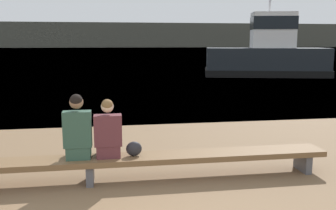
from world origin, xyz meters
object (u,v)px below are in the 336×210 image
(shopping_bag, at_px, (134,149))
(tugboat_red, at_px, (267,56))
(bench_main, at_px, (90,162))
(person_right, at_px, (108,133))
(person_left, at_px, (78,131))

(shopping_bag, xyz_separation_m, tugboat_red, (10.35, 18.21, 0.79))
(bench_main, bearing_deg, person_right, 2.61)
(bench_main, xyz_separation_m, person_left, (-0.18, 0.01, 0.54))
(person_right, relative_size, tugboat_red, 0.11)
(bench_main, distance_m, person_right, 0.58)
(shopping_bag, bearing_deg, bench_main, -178.97)
(bench_main, distance_m, tugboat_red, 21.36)
(bench_main, relative_size, tugboat_red, 0.96)
(person_left, height_order, person_right, person_left)
(person_right, xyz_separation_m, shopping_bag, (0.43, -0.00, -0.29))
(person_right, bearing_deg, person_left, -179.54)
(person_right, xyz_separation_m, tugboat_red, (10.78, 18.21, 0.50))
(person_right, height_order, shopping_bag, person_right)
(shopping_bag, bearing_deg, person_right, 179.86)
(bench_main, bearing_deg, shopping_bag, 1.03)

